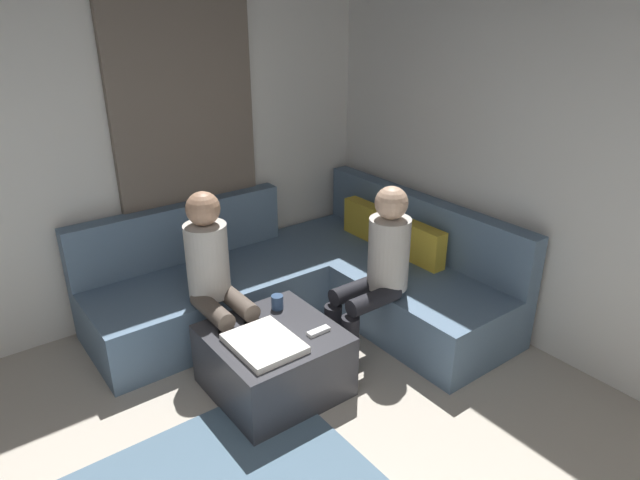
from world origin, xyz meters
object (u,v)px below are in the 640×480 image
(sectional_couch, at_px, (311,281))
(ottoman, at_px, (274,360))
(coffee_mug, at_px, (277,302))
(person_on_couch_back, at_px, (378,267))
(game_remote, at_px, (319,331))
(person_on_couch_side, at_px, (215,275))

(sectional_couch, distance_m, ottoman, 0.97)
(coffee_mug, xyz_separation_m, person_on_couch_back, (0.29, 0.62, 0.19))
(game_remote, bearing_deg, ottoman, -129.29)
(coffee_mug, bearing_deg, ottoman, -39.29)
(ottoman, height_order, game_remote, game_remote)
(person_on_couch_side, bearing_deg, game_remote, 118.20)
(person_on_couch_back, distance_m, person_on_couch_side, 1.07)
(coffee_mug, distance_m, game_remote, 0.40)
(coffee_mug, xyz_separation_m, game_remote, (0.40, 0.04, -0.04))
(person_on_couch_back, bearing_deg, sectional_couch, 4.58)
(sectional_couch, height_order, person_on_couch_side, person_on_couch_side)
(person_on_couch_back, xyz_separation_m, person_on_couch_side, (-0.54, -0.92, 0.00))
(game_remote, bearing_deg, sectional_couch, 146.88)
(ottoman, distance_m, coffee_mug, 0.38)
(person_on_couch_back, relative_size, person_on_couch_side, 1.00)
(ottoman, xyz_separation_m, game_remote, (0.18, 0.22, 0.22))
(game_remote, bearing_deg, person_on_couch_back, 100.87)
(ottoman, height_order, coffee_mug, coffee_mug)
(person_on_couch_back, bearing_deg, person_on_couch_side, 59.72)
(game_remote, xyz_separation_m, person_on_couch_back, (-0.11, 0.58, 0.23))
(sectional_couch, distance_m, coffee_mug, 0.71)
(coffee_mug, height_order, person_on_couch_back, person_on_couch_back)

